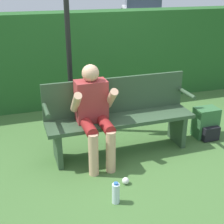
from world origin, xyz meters
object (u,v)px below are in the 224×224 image
object	(u,v)px
parked_car	(142,11)
water_bottle	(116,193)
signpost	(68,42)
park_bench	(119,115)
backpack	(206,123)
person_seated	(94,110)

from	to	relation	value
parked_car	water_bottle	bearing A→B (deg)	173.44
water_bottle	signpost	world-z (taller)	signpost
park_bench	parked_car	distance (m)	12.80
backpack	signpost	bearing A→B (deg)	154.45
person_seated	signpost	size ratio (longest dim) A/B	0.52
backpack	water_bottle	world-z (taller)	backpack
person_seated	backpack	xyz separation A→B (m)	(1.62, 0.09, -0.44)
person_seated	signpost	xyz separation A→B (m)	(-0.08, 0.90, 0.63)
water_bottle	signpost	bearing A→B (deg)	91.95
park_bench	backpack	size ratio (longest dim) A/B	4.38
park_bench	signpost	xyz separation A→B (m)	(-0.44, 0.76, 0.79)
park_bench	backpack	xyz separation A→B (m)	(1.26, -0.05, -0.29)
backpack	parked_car	world-z (taller)	parked_car
park_bench	backpack	world-z (taller)	park_bench
backpack	water_bottle	bearing A→B (deg)	-150.18
parked_car	signpost	bearing A→B (deg)	169.81
park_bench	person_seated	distance (m)	0.42
person_seated	parked_car	xyz separation A→B (m)	(5.71, 11.76, -0.05)
backpack	signpost	world-z (taller)	signpost
park_bench	backpack	bearing A→B (deg)	-2.25
water_bottle	signpost	distance (m)	2.11
backpack	person_seated	bearing A→B (deg)	-176.89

